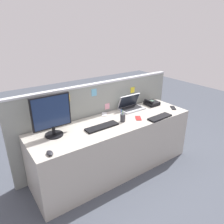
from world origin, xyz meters
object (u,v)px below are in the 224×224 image
object	(u,v)px
keyboard_spare	(160,117)
pen_cup	(123,118)
desk_phone	(152,103)
cell_phone_white_slab	(104,114)
cell_phone_red_case	(138,118)
cell_phone_black_slab	(173,108)
computer_mouse_right_hand	(50,153)
desktop_monitor	(52,115)
keyboard_main	(102,127)
laptop	(130,105)

from	to	relation	value
keyboard_spare	pen_cup	size ratio (longest dim) A/B	2.19
desk_phone	cell_phone_white_slab	world-z (taller)	desk_phone
desk_phone	pen_cup	bearing A→B (deg)	-163.47
cell_phone_red_case	cell_phone_black_slab	world-z (taller)	same
computer_mouse_right_hand	cell_phone_white_slab	world-z (taller)	computer_mouse_right_hand
desktop_monitor	keyboard_spare	world-z (taller)	desktop_monitor
keyboard_main	keyboard_spare	xyz separation A→B (m)	(0.80, -0.21, 0.00)
desk_phone	pen_cup	distance (m)	0.78
laptop	desk_phone	distance (m)	0.39
keyboard_main	cell_phone_black_slab	bearing A→B (deg)	-4.41
computer_mouse_right_hand	keyboard_spare	bearing A→B (deg)	0.88
desktop_monitor	computer_mouse_right_hand	distance (m)	0.47
cell_phone_black_slab	computer_mouse_right_hand	bearing A→B (deg)	-139.57
keyboard_spare	cell_phone_black_slab	bearing A→B (deg)	14.56
keyboard_main	cell_phone_white_slab	xyz separation A→B (m)	(0.25, 0.32, -0.01)
keyboard_main	cell_phone_red_case	xyz separation A→B (m)	(0.55, -0.06, -0.01)
desk_phone	computer_mouse_right_hand	distance (m)	1.85
cell_phone_red_case	keyboard_spare	bearing A→B (deg)	1.19
desk_phone	cell_phone_black_slab	xyz separation A→B (m)	(0.17, -0.29, -0.03)
desktop_monitor	keyboard_spare	xyz separation A→B (m)	(1.36, -0.37, -0.25)
desktop_monitor	desk_phone	xyz separation A→B (m)	(1.63, 0.06, -0.23)
keyboard_main	cell_phone_white_slab	bearing A→B (deg)	51.40
desktop_monitor	cell_phone_white_slab	size ratio (longest dim) A/B	3.86
laptop	desk_phone	bearing A→B (deg)	-8.91
computer_mouse_right_hand	cell_phone_black_slab	distance (m)	1.98
desk_phone	cell_phone_red_case	size ratio (longest dim) A/B	1.40
computer_mouse_right_hand	pen_cup	distance (m)	1.07
laptop	desk_phone	xyz separation A→B (m)	(0.38, -0.06, -0.02)
desktop_monitor	computer_mouse_right_hand	world-z (taller)	desktop_monitor
computer_mouse_right_hand	cell_phone_red_case	bearing A→B (deg)	7.74
keyboard_spare	cell_phone_white_slab	distance (m)	0.77
keyboard_spare	pen_cup	bearing A→B (deg)	154.24
computer_mouse_right_hand	cell_phone_red_case	size ratio (longest dim) A/B	0.72
keyboard_main	computer_mouse_right_hand	bearing A→B (deg)	-165.81
desktop_monitor	laptop	world-z (taller)	desktop_monitor
pen_cup	cell_phone_white_slab	xyz separation A→B (m)	(-0.07, 0.33, -0.05)
desktop_monitor	desk_phone	distance (m)	1.64
keyboard_main	computer_mouse_right_hand	world-z (taller)	computer_mouse_right_hand
computer_mouse_right_hand	desktop_monitor	bearing A→B (deg)	64.81
keyboard_spare	computer_mouse_right_hand	distance (m)	1.53
desktop_monitor	cell_phone_black_slab	size ratio (longest dim) A/B	3.16
cell_phone_red_case	desktop_monitor	bearing A→B (deg)	-157.67
pen_cup	keyboard_main	bearing A→B (deg)	178.86
desktop_monitor	cell_phone_black_slab	world-z (taller)	desktop_monitor
cell_phone_red_case	desk_phone	bearing A→B (deg)	60.89
pen_cup	cell_phone_red_case	distance (m)	0.24
keyboard_spare	cell_phone_red_case	xyz separation A→B (m)	(-0.25, 0.16, -0.01)
keyboard_spare	keyboard_main	bearing A→B (deg)	162.55
computer_mouse_right_hand	cell_phone_black_slab	world-z (taller)	computer_mouse_right_hand
laptop	pen_cup	xyz separation A→B (m)	(-0.37, -0.28, -0.00)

